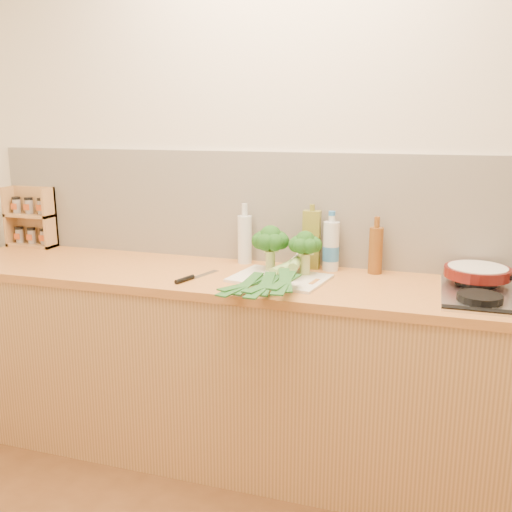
{
  "coord_description": "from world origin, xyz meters",
  "views": [
    {
      "loc": [
        0.68,
        -1.16,
        1.59
      ],
      "look_at": [
        -0.04,
        1.1,
        1.02
      ],
      "focal_mm": 40.0,
      "sensor_mm": 36.0,
      "label": 1
    }
  ],
  "objects_px": {
    "skillet": "(478,272)",
    "chopping_board": "(280,278)",
    "chefs_knife": "(190,278)",
    "spice_rack": "(32,220)"
  },
  "relations": [
    {
      "from": "chopping_board",
      "to": "skillet",
      "type": "height_order",
      "value": "skillet"
    },
    {
      "from": "chopping_board",
      "to": "chefs_knife",
      "type": "height_order",
      "value": "chefs_knife"
    },
    {
      "from": "chopping_board",
      "to": "skillet",
      "type": "relative_size",
      "value": 1.05
    },
    {
      "from": "skillet",
      "to": "spice_rack",
      "type": "distance_m",
      "value": 2.33
    },
    {
      "from": "chopping_board",
      "to": "chefs_knife",
      "type": "relative_size",
      "value": 1.48
    },
    {
      "from": "skillet",
      "to": "spice_rack",
      "type": "relative_size",
      "value": 1.15
    },
    {
      "from": "chefs_knife",
      "to": "spice_rack",
      "type": "distance_m",
      "value": 1.19
    },
    {
      "from": "skillet",
      "to": "chopping_board",
      "type": "bearing_deg",
      "value": -146.8
    },
    {
      "from": "skillet",
      "to": "spice_rack",
      "type": "bearing_deg",
      "value": -160.14
    },
    {
      "from": "chopping_board",
      "to": "spice_rack",
      "type": "bearing_deg",
      "value": -179.97
    }
  ]
}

